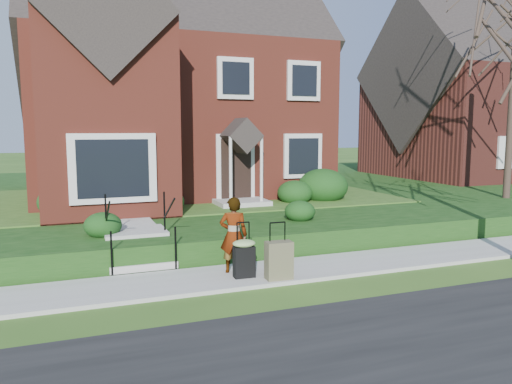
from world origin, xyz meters
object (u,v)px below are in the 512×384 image
woman (234,235)px  suitcase_olive (279,260)px  front_steps (138,243)px  suitcase_black (244,256)px

woman → suitcase_olive: woman is taller
woman → suitcase_olive: (0.69, -0.75, -0.41)m
front_steps → suitcase_olive: 3.41m
front_steps → suitcase_black: 2.74m
front_steps → woman: bearing=-44.3°
woman → front_steps: bearing=-25.1°
front_steps → suitcase_olive: bearing=-45.3°
front_steps → woman: woman is taller
woman → suitcase_black: bearing=121.1°
suitcase_black → suitcase_olive: suitcase_olive is taller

